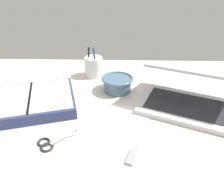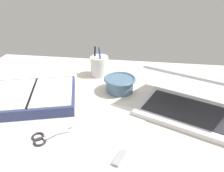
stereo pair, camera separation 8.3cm
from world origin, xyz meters
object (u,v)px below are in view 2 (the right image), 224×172
laptop (193,100)px  planner (33,97)px  scissors (44,137)px  bowl (120,84)px  pen_cup (99,66)px

laptop → planner: (-60.38, -1.53, -2.73)cm
laptop → scissors: size_ratio=3.46×
scissors → planner: bearing=86.0°
bowl → pen_cup: (-11.58, 14.54, 1.35)cm
laptop → bowl: 30.00cm
laptop → pen_cup: laptop is taller
planner → scissors: 23.70cm
pen_cup → planner: pen_cup is taller
planner → pen_cup: bearing=36.5°
bowl → scissors: 38.74cm
bowl → planner: (-32.78, -13.20, -1.30)cm
bowl → planner: bearing=-158.1°
laptop → bowl: (-27.60, 11.67, -1.44)cm
planner → scissors: planner is taller
laptop → pen_cup: size_ratio=2.89×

